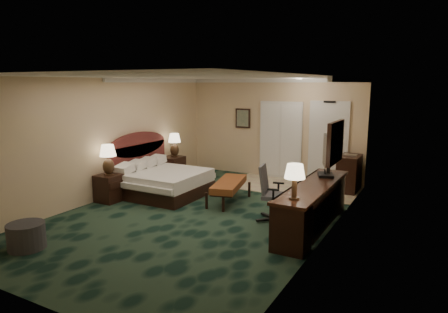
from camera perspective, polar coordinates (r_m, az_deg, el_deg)
The scene contains 25 objects.
floor at distance 8.10m, azimuth -3.34°, elevation -8.19°, with size 5.00×7.50×0.00m, color black.
ceiling at distance 7.67m, azimuth -3.56°, elevation 11.29°, with size 5.00×7.50×0.00m, color silver.
wall_back at distance 11.09m, azimuth 6.98°, elevation 3.98°, with size 5.00×0.00×2.70m, color #C9AC94.
wall_front at distance 5.08m, azimuth -26.74°, elevation -4.76°, with size 5.00×0.00×2.70m, color #C9AC94.
wall_left at distance 9.34m, azimuth -16.54°, elevation 2.41°, with size 0.00×7.50×2.70m, color #C9AC94.
wall_right at distance 6.79m, azimuth 14.69°, elevation -0.38°, with size 0.00×7.50×2.70m, color #C9AC94.
crown_molding at distance 7.67m, azimuth -3.56°, elevation 10.91°, with size 5.00×7.50×0.10m, color silver, non-canonical shape.
tile_patch at distance 10.24m, azimuth 9.71°, elevation -4.29°, with size 3.20×1.70×0.01m, color tan.
headboard at distance 10.12m, azimuth -12.10°, elevation -0.52°, with size 0.12×2.00×1.40m, color #4D161D, non-canonical shape.
entry_door at distance 10.63m, azimuth 14.66°, elevation 1.80°, with size 1.02×0.06×2.18m, color silver.
closet_doors at distance 11.00m, azimuth 8.08°, elevation 2.33°, with size 1.20×0.06×2.10m, color silver.
wall_art at distance 11.39m, azimuth 2.72°, elevation 5.48°, with size 0.45×0.06×0.55m, color #4A6253.
wall_mirror at distance 7.34m, azimuth 15.63°, elevation 1.95°, with size 0.05×0.95×0.75m, color white.
bed at distance 9.44m, azimuth -8.60°, elevation -3.76°, with size 1.81×1.68×0.57m, color silver.
nightstand_near at distance 9.21m, azimuth -15.98°, elevation -4.32°, with size 0.48×0.55×0.60m, color black.
nightstand_far at distance 10.92m, azimuth -7.33°, elevation -1.65°, with size 0.50×0.57×0.62m, color black.
lamp_near at distance 9.04m, azimuth -16.21°, elevation -0.46°, with size 0.36×0.36×0.67m, color black, non-canonical shape.
lamp_far at distance 10.84m, azimuth -7.08°, elevation 1.63°, with size 0.33×0.33×0.63m, color black, non-canonical shape.
bed_bench at distance 8.76m, azimuth 0.72°, elevation -5.06°, with size 0.50×1.44×0.49m, color brown.
ottoman at distance 7.14m, azimuth -26.39°, elevation -10.14°, with size 0.58×0.58×0.41m, color #28272D.
desk at distance 7.39m, azimuth 12.54°, elevation -6.97°, with size 0.60×2.80×0.81m, color black.
tv at distance 7.91m, azimuth 14.43°, elevation 0.01°, with size 0.08×1.00×0.78m, color black.
desk_lamp at distance 6.26m, azimuth 10.04°, elevation -3.52°, with size 0.32×0.32×0.56m, color black, non-canonical shape.
desk_chair at distance 7.60m, azimuth 7.42°, elevation -5.29°, with size 0.62×0.58×1.07m, color #48484D, non-canonical shape.
minibar at distance 10.09m, azimuth 17.44°, elevation -2.32°, with size 0.46×0.83×0.88m, color black.
Camera 1 is at (4.11, -6.48, 2.59)m, focal length 32.00 mm.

